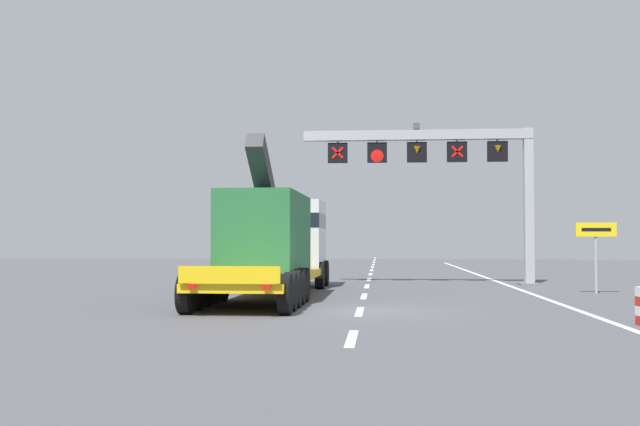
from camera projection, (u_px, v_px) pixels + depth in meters
ground at (358, 310)px, 20.81m from camera, size 112.00×112.00×0.00m
lane_markings at (372, 270)px, 48.07m from camera, size 0.20×69.35×0.01m
edge_line_right at (507, 285)px, 32.26m from camera, size 0.20×63.00×0.01m
overhead_lane_gantry at (448, 160)px, 33.02m from camera, size 10.50×0.90×7.27m
heavy_haul_truck_yellow at (277, 240)px, 27.04m from camera, size 3.13×14.09×5.30m
exit_sign_yellow at (596, 240)px, 27.08m from camera, size 1.47×0.15×2.64m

